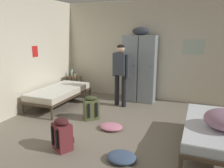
# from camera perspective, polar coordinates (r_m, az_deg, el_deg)

# --- Properties ---
(ground_plane) EXTENTS (8.62, 8.62, 0.00)m
(ground_plane) POSITION_cam_1_polar(r_m,az_deg,el_deg) (4.41, -1.34, -12.86)
(ground_plane) COLOR gray
(room_backdrop) EXTENTS (4.92, 5.45, 2.81)m
(room_backdrop) POSITION_cam_1_polar(r_m,az_deg,el_deg) (5.72, -8.03, 7.75)
(room_backdrop) COLOR beige
(room_backdrop) RESTS_ON ground_plane
(locker_bank) EXTENTS (0.90, 0.55, 2.07)m
(locker_bank) POSITION_cam_1_polar(r_m,az_deg,el_deg) (6.33, 7.18, 4.31)
(locker_bank) COLOR #8C99A3
(locker_bank) RESTS_ON ground_plane
(shelf_unit) EXTENTS (0.38, 0.30, 0.57)m
(shelf_unit) POSITION_cam_1_polar(r_m,az_deg,el_deg) (7.15, -9.64, 0.16)
(shelf_unit) COLOR brown
(shelf_unit) RESTS_ON ground_plane
(bed_left_rear) EXTENTS (0.90, 1.90, 0.49)m
(bed_left_rear) POSITION_cam_1_polar(r_m,az_deg,el_deg) (6.07, -13.31, -2.01)
(bed_left_rear) COLOR #473828
(bed_left_rear) RESTS_ON ground_plane
(bed_right) EXTENTS (0.90, 1.90, 0.49)m
(bed_right) POSITION_cam_1_polar(r_m,az_deg,el_deg) (4.09, 24.48, -10.43)
(bed_right) COLOR #473828
(bed_right) RESTS_ON ground_plane
(person_traveler) EXTENTS (0.50, 0.30, 1.63)m
(person_traveler) POSITION_cam_1_polar(r_m,az_deg,el_deg) (5.77, 2.21, 3.67)
(person_traveler) COLOR black
(person_traveler) RESTS_ON ground_plane
(water_bottle) EXTENTS (0.07, 0.07, 0.25)m
(water_bottle) POSITION_cam_1_polar(r_m,az_deg,el_deg) (7.14, -10.21, 2.89)
(water_bottle) COLOR silver
(water_bottle) RESTS_ON shelf_unit
(lotion_bottle) EXTENTS (0.05, 0.05, 0.14)m
(lotion_bottle) POSITION_cam_1_polar(r_m,az_deg,el_deg) (7.02, -9.41, 2.31)
(lotion_bottle) COLOR white
(lotion_bottle) RESTS_ON shelf_unit
(backpack_maroon) EXTENTS (0.40, 0.41, 0.55)m
(backpack_maroon) POSITION_cam_1_polar(r_m,az_deg,el_deg) (3.90, -12.53, -12.61)
(backpack_maroon) COLOR maroon
(backpack_maroon) RESTS_ON ground_plane
(backpack_olive) EXTENTS (0.42, 0.42, 0.55)m
(backpack_olive) POSITION_cam_1_polar(r_m,az_deg,el_deg) (5.08, -5.42, -6.16)
(backpack_olive) COLOR #566038
(backpack_olive) RESTS_ON ground_plane
(clothes_pile_pink) EXTENTS (0.48, 0.39, 0.11)m
(clothes_pile_pink) POSITION_cam_1_polar(r_m,az_deg,el_deg) (4.62, -0.22, -10.90)
(clothes_pile_pink) COLOR pink
(clothes_pile_pink) RESTS_ON ground_plane
(clothes_pile_denim) EXTENTS (0.46, 0.40, 0.12)m
(clothes_pile_denim) POSITION_cam_1_polar(r_m,az_deg,el_deg) (3.60, 2.45, -18.24)
(clothes_pile_denim) COLOR #42567A
(clothes_pile_denim) RESTS_ON ground_plane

